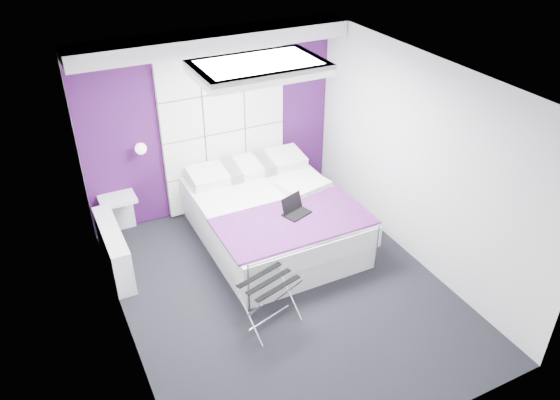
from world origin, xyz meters
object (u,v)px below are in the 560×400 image
object	(u,v)px
luggage_rack	(269,302)
radiator	(114,249)
wall_lamp	(140,147)
bed	(273,218)
nightstand	(117,199)
laptop	(295,209)

from	to	relation	value
luggage_rack	radiator	bearing A→B (deg)	111.39
wall_lamp	bed	world-z (taller)	wall_lamp
nightstand	luggage_rack	bearing A→B (deg)	-66.35
bed	luggage_rack	size ratio (longest dim) A/B	3.82
nightstand	laptop	xyz separation A→B (m)	(1.90, -1.44, 0.13)
luggage_rack	laptop	distance (m)	1.35
bed	luggage_rack	distance (m)	1.60
bed	nightstand	size ratio (longest dim) A/B	4.87
radiator	laptop	bearing A→B (deg)	-18.70
wall_lamp	radiator	bearing A→B (deg)	-130.10
radiator	luggage_rack	bearing A→B (deg)	-52.65
laptop	wall_lamp	bearing A→B (deg)	115.34
wall_lamp	bed	xyz separation A→B (m)	(1.40, -1.05, -0.88)
wall_lamp	nightstand	distance (m)	0.76
bed	luggage_rack	bearing A→B (deg)	-117.42
laptop	radiator	bearing A→B (deg)	141.36
wall_lamp	luggage_rack	world-z (taller)	wall_lamp
bed	nightstand	xyz separation A→B (m)	(-1.80, 1.01, 0.23)
radiator	bed	size ratio (longest dim) A/B	0.53
radiator	laptop	world-z (taller)	laptop
bed	laptop	xyz separation A→B (m)	(0.10, -0.43, 0.36)
bed	laptop	bearing A→B (deg)	-77.00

